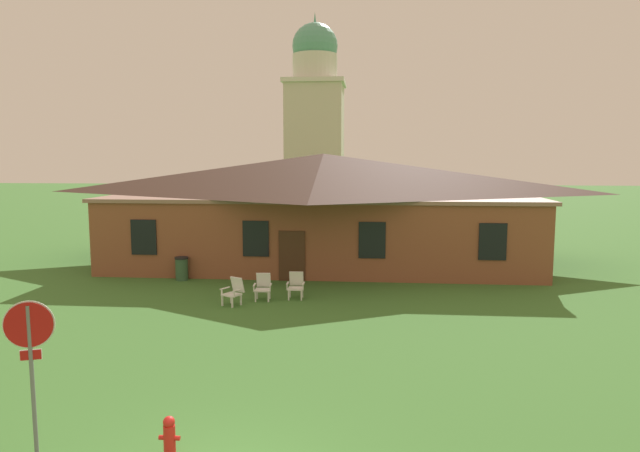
# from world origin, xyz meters

# --- Properties ---
(brick_building) EXTENTS (20.05, 10.40, 5.30)m
(brick_building) POSITION_xyz_m (-0.00, 20.08, 2.70)
(brick_building) COLOR brown
(brick_building) RESTS_ON ground
(dome_tower) EXTENTS (5.18, 5.18, 17.36)m
(dome_tower) POSITION_xyz_m (-2.53, 41.50, 7.86)
(dome_tower) COLOR beige
(dome_tower) RESTS_ON ground
(stop_sign) EXTENTS (0.76, 0.30, 2.77)m
(stop_sign) POSITION_xyz_m (-3.27, 0.69, 1.97)
(stop_sign) COLOR slate
(stop_sign) RESTS_ON ground
(lawn_chair_by_porch) EXTENTS (0.82, 0.86, 0.96)m
(lawn_chair_by_porch) POSITION_xyz_m (-2.38, 11.05, 0.50)
(lawn_chair_by_porch) COLOR white
(lawn_chair_by_porch) RESTS_ON ground
(lawn_chair_near_door) EXTENTS (0.67, 0.70, 0.96)m
(lawn_chair_near_door) POSITION_xyz_m (-1.51, 11.85, 0.50)
(lawn_chair_near_door) COLOR white
(lawn_chair_near_door) RESTS_ON ground
(lawn_chair_left_end) EXTENTS (0.65, 0.68, 0.96)m
(lawn_chair_left_end) POSITION_xyz_m (-0.35, 12.18, 0.50)
(lawn_chair_left_end) COLOR silver
(lawn_chair_left_end) RESTS_ON ground
(fire_hydrant) EXTENTS (0.36, 0.28, 0.79)m
(fire_hydrant) POSITION_xyz_m (-1.01, 0.86, 0.38)
(fire_hydrant) COLOR red
(fire_hydrant) RESTS_ON ground
(trash_bin) EXTENTS (0.56, 0.56, 0.98)m
(trash_bin) POSITION_xyz_m (-5.52, 14.79, 0.50)
(trash_bin) COLOR #335638
(trash_bin) RESTS_ON ground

